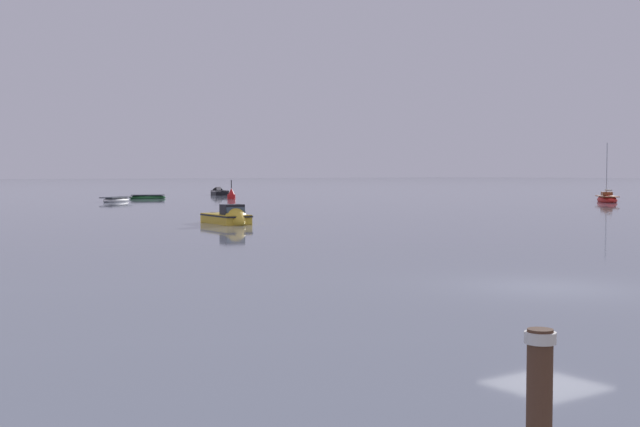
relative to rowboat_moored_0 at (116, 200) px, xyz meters
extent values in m
plane|color=gray|center=(-13.41, -65.61, -0.18)|extent=(800.00, 800.00, 0.00)
ellipsoid|color=white|center=(0.00, 0.00, -0.03)|extent=(4.27, 3.86, 0.68)
cube|color=#33383F|center=(0.00, 0.00, 0.26)|extent=(3.99, 3.62, 0.09)
cube|color=#33383F|center=(0.00, 0.00, 0.16)|extent=(1.05, 1.20, 0.07)
ellipsoid|color=#23602D|center=(6.45, 7.36, -0.04)|extent=(4.26, 2.74, 0.64)
cube|color=#33383F|center=(6.45, 7.36, 0.23)|extent=(3.95, 2.60, 0.08)
cube|color=#33383F|center=(6.45, 7.36, 0.13)|extent=(0.68, 1.25, 0.06)
cube|color=black|center=(20.46, 16.76, 0.02)|extent=(2.90, 4.46, 0.81)
cone|color=black|center=(21.12, 18.82, 0.02)|extent=(1.95, 1.73, 1.63)
cube|color=silver|center=(20.48, 16.81, 0.32)|extent=(2.96, 4.56, 0.09)
cube|color=silver|center=(20.66, 17.37, 0.65)|extent=(0.63, 0.51, 0.45)
cube|color=black|center=(19.84, 14.84, 0.14)|extent=(0.39, 0.34, 0.58)
ellipsoid|color=red|center=(40.15, -28.49, 0.01)|extent=(5.09, 5.15, 0.95)
cube|color=brown|center=(40.15, -28.49, 0.39)|extent=(4.39, 4.44, 0.10)
cube|color=brown|center=(40.35, -28.29, 0.65)|extent=(1.61, 1.61, 0.34)
cylinder|color=#B7BABF|center=(40.50, -28.13, 3.10)|extent=(0.10, 0.10, 5.24)
cylinder|color=beige|center=(39.67, -28.98, 1.01)|extent=(2.26, 2.30, 0.19)
cube|color=gold|center=(-7.74, -37.84, 0.00)|extent=(1.82, 3.85, 0.74)
cone|color=gold|center=(-7.88, -39.79, 0.00)|extent=(1.56, 1.27, 1.48)
cube|color=black|center=(-7.74, -37.88, 0.28)|extent=(1.86, 3.93, 0.08)
cube|color=black|center=(-7.80, -38.73, 0.65)|extent=(1.23, 0.98, 0.57)
cube|color=#384751|center=(-7.83, -39.18, 0.69)|extent=(1.13, 0.28, 0.46)
cube|color=black|center=(-7.60, -36.01, 0.11)|extent=(0.31, 0.25, 0.52)
cylinder|color=red|center=(13.43, 0.55, -0.01)|extent=(0.90, 0.90, 0.70)
cone|color=red|center=(13.43, 0.55, 0.69)|extent=(0.72, 0.72, 0.70)
cylinder|color=black|center=(13.43, 0.55, 1.49)|extent=(0.10, 0.10, 0.90)
cylinder|color=silver|center=(-25.32, -75.45, 1.56)|extent=(0.22, 0.22, 0.08)
camera|label=1|loc=(-29.75, -79.18, 2.69)|focal=45.86mm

